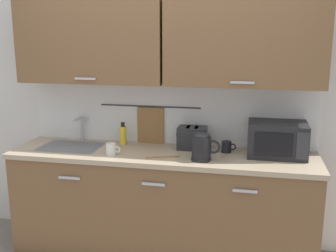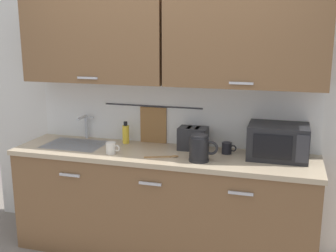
{
  "view_description": "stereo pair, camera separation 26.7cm",
  "coord_description": "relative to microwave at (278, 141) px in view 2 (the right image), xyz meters",
  "views": [
    {
      "loc": [
        0.71,
        -2.9,
        1.88
      ],
      "look_at": [
        0.04,
        0.33,
        1.12
      ],
      "focal_mm": 44.23,
      "sensor_mm": 36.0,
      "label": 1
    },
    {
      "loc": [
        0.97,
        -2.83,
        1.88
      ],
      "look_at": [
        0.04,
        0.33,
        1.12
      ],
      "focal_mm": 44.23,
      "sensor_mm": 36.0,
      "label": 2
    }
  ],
  "objects": [
    {
      "name": "dish_soap_bottle",
      "position": [
        -1.31,
        0.08,
        -0.05
      ],
      "size": [
        0.06,
        0.06,
        0.2
      ],
      "color": "yellow",
      "rests_on": "counter_unit"
    },
    {
      "name": "toaster",
      "position": [
        -0.69,
        0.05,
        -0.04
      ],
      "size": [
        0.26,
        0.17,
        0.19
      ],
      "color": "#232326",
      "rests_on": "counter_unit"
    },
    {
      "name": "electric_kettle",
      "position": [
        -0.57,
        -0.25,
        -0.03
      ],
      "size": [
        0.23,
        0.16,
        0.21
      ],
      "color": "black",
      "rests_on": "counter_unit"
    },
    {
      "name": "wooden_spoon",
      "position": [
        -0.85,
        -0.23,
        -0.13
      ],
      "size": [
        0.27,
        0.13,
        0.01
      ],
      "color": "#9E7042",
      "rests_on": "counter_unit"
    },
    {
      "name": "mug_near_sink",
      "position": [
        -1.31,
        -0.25,
        -0.09
      ],
      "size": [
        0.12,
        0.08,
        0.09
      ],
      "color": "silver",
      "rests_on": "counter_unit"
    },
    {
      "name": "mug_by_kettle",
      "position": [
        -0.4,
        0.01,
        -0.09
      ],
      "size": [
        0.12,
        0.08,
        0.09
      ],
      "color": "black",
      "rests_on": "counter_unit"
    },
    {
      "name": "back_wall_assembly",
      "position": [
        -0.92,
        0.12,
        0.49
      ],
      "size": [
        3.7,
        0.41,
        2.5
      ],
      "color": "silver",
      "rests_on": "ground"
    },
    {
      "name": "counter_unit",
      "position": [
        -0.93,
        -0.11,
        -0.58
      ],
      "size": [
        2.53,
        0.64,
        0.9
      ],
      "color": "brown",
      "rests_on": "ground"
    },
    {
      "name": "sink_faucet",
      "position": [
        -1.73,
        0.12,
        0.01
      ],
      "size": [
        0.09,
        0.17,
        0.22
      ],
      "color": "#B2B5BA",
      "rests_on": "counter_unit"
    },
    {
      "name": "microwave",
      "position": [
        0.0,
        0.0,
        0.0
      ],
      "size": [
        0.46,
        0.35,
        0.27
      ],
      "color": "black",
      "rests_on": "counter_unit"
    }
  ]
}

